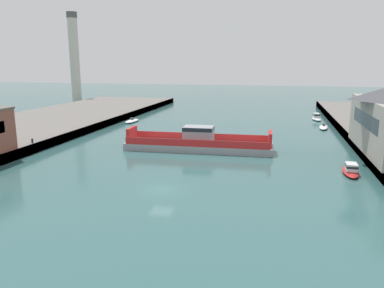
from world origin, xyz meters
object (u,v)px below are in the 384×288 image
object	(u,v)px
moored_boat_near_left	(351,170)
moored_boat_near_right	(316,118)
smokestack_distant_a	(74,54)
moored_boat_mid_left	(324,127)
chain_ferry	(199,143)
moored_boat_mid_right	(132,121)

from	to	relation	value
moored_boat_near_left	moored_boat_near_right	size ratio (longest dim) A/B	1.03
moored_boat_near_right	smokestack_distant_a	world-z (taller)	smokestack_distant_a
moored_boat_mid_left	smokestack_distant_a	xyz separation A→B (m)	(-82.12, 42.34, 16.35)
moored_boat_near_right	smokestack_distant_a	xyz separation A→B (m)	(-81.76, 29.92, 16.04)
chain_ferry	moored_boat_mid_left	xyz separation A→B (m)	(21.80, 25.28, -0.83)
chain_ferry	moored_boat_near_left	world-z (taller)	chain_ferry
moored_boat_near_right	moored_boat_mid_right	world-z (taller)	moored_boat_near_right
chain_ferry	moored_boat_mid_left	distance (m)	33.39
moored_boat_near_left	moored_boat_mid_left	distance (m)	34.12
moored_boat_mid_left	moored_boat_mid_right	bearing A→B (deg)	-178.74
moored_boat_near_right	moored_boat_mid_right	distance (m)	44.70
chain_ferry	moored_boat_near_right	xyz separation A→B (m)	(21.43, 37.69, -0.52)
moored_boat_mid_left	moored_boat_mid_right	xyz separation A→B (m)	(-43.02, -0.95, -0.00)
moored_boat_mid_left	moored_boat_near_right	bearing A→B (deg)	91.68
moored_boat_near_left	moored_boat_mid_left	bearing A→B (deg)	89.34
chain_ferry	smokestack_distant_a	size ratio (longest dim) A/B	0.75
smokestack_distant_a	moored_boat_near_left	bearing A→B (deg)	-43.09
moored_boat_mid_right	smokestack_distant_a	distance (m)	60.58
chain_ferry	moored_boat_mid_left	bearing A→B (deg)	49.24
chain_ferry	moored_boat_mid_right	bearing A→B (deg)	131.10
moored_boat_near_left	moored_boat_mid_right	bearing A→B (deg)	142.11
chain_ferry	moored_boat_near_right	distance (m)	43.36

